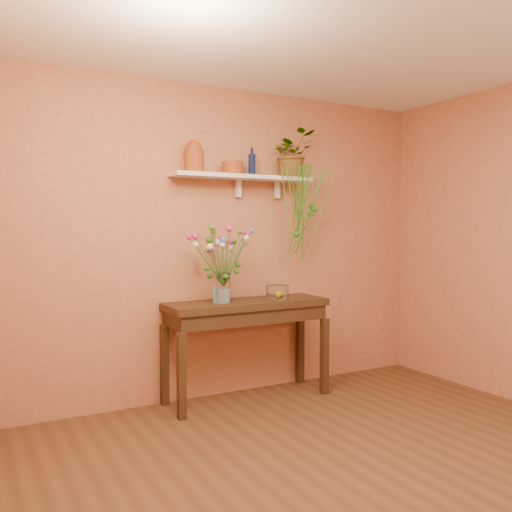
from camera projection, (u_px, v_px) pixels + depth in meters
room at (388, 251)px, 3.06m from camera, size 4.04×4.04×2.70m
sideboard at (247, 315)px, 4.64m from camera, size 1.41×0.45×0.86m
wall_shelf at (244, 178)px, 4.70m from camera, size 1.30×0.24×0.19m
terracotta_jug at (194, 157)px, 4.50m from camera, size 0.21×0.21×0.27m
terracotta_pot at (232, 168)px, 4.67m from camera, size 0.19×0.19×0.11m
blue_bottle at (252, 164)px, 4.72m from camera, size 0.07×0.07×0.24m
spider_plant at (292, 154)px, 4.93m from camera, size 0.40×0.35×0.43m
plant_fronds at (305, 210)px, 4.84m from camera, size 0.49×0.41×0.87m
glass_vase at (223, 290)px, 4.47m from camera, size 0.12×0.12×0.25m
bouquet at (220, 248)px, 4.44m from camera, size 0.57×0.48×0.51m
glass_bowl at (277, 293)px, 4.76m from camera, size 0.20×0.20×0.12m
lemon at (278, 294)px, 4.74m from camera, size 0.07×0.07×0.07m
carton at (217, 295)px, 4.49m from camera, size 0.08×0.07×0.13m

